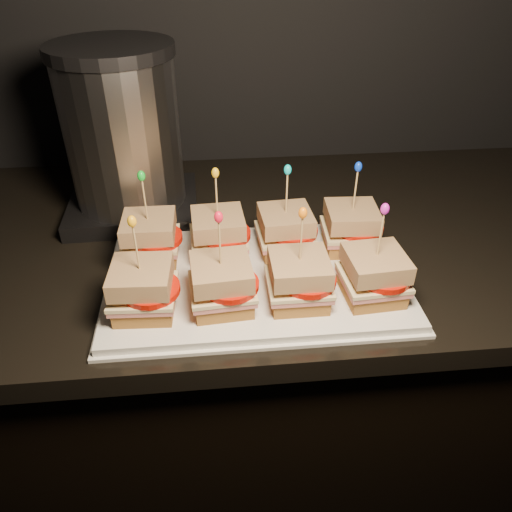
{
  "coord_description": "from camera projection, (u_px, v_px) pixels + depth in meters",
  "views": [
    {
      "loc": [
        0.12,
        0.87,
        1.42
      ],
      "look_at": [
        0.18,
        1.5,
        0.98
      ],
      "focal_mm": 35.0,
      "sensor_mm": 36.0,
      "label": 1
    }
  ],
  "objects": [
    {
      "name": "sandwich_3_ham",
      "position": [
        350.0,
        233.0,
        0.85
      ],
      "size": [
        0.1,
        0.09,
        0.01
      ],
      "primitive_type": "cube",
      "rotation": [
        0.0,
        0.0,
        -0.06
      ],
      "color": "#C35C5A",
      "rests_on": "sandwich_3_bread_bot"
    },
    {
      "name": "platter",
      "position": [
        256.0,
        279.0,
        0.8
      ],
      "size": [
        0.47,
        0.29,
        0.02
      ],
      "primitive_type": "cube",
      "color": "white",
      "rests_on": "granite_slab"
    },
    {
      "name": "sandwich_7_bread_top",
      "position": [
        376.0,
        263.0,
        0.72
      ],
      "size": [
        0.09,
        0.09,
        0.03
      ],
      "primitive_type": "cube",
      "rotation": [
        0.0,
        0.0,
        0.07
      ],
      "color": "#643312",
      "rests_on": "sandwich_7_tomato"
    },
    {
      "name": "sandwich_2_ham",
      "position": [
        285.0,
        237.0,
        0.84
      ],
      "size": [
        0.1,
        0.09,
        0.01
      ],
      "primitive_type": "cube",
      "rotation": [
        0.0,
        0.0,
        0.06
      ],
      "color": "#C35C5A",
      "rests_on": "sandwich_2_bread_bot"
    },
    {
      "name": "sandwich_3_tomato",
      "position": [
        359.0,
        227.0,
        0.84
      ],
      "size": [
        0.08,
        0.08,
        0.01
      ],
      "primitive_type": "cylinder",
      "color": "red",
      "rests_on": "sandwich_3_cheese"
    },
    {
      "name": "sandwich_6_bread_bot",
      "position": [
        298.0,
        294.0,
        0.74
      ],
      "size": [
        0.08,
        0.08,
        0.02
      ],
      "primitive_type": "cube",
      "rotation": [
        0.0,
        0.0,
        -0.0
      ],
      "color": "brown",
      "rests_on": "platter"
    },
    {
      "name": "sandwich_7_ham",
      "position": [
        373.0,
        281.0,
        0.74
      ],
      "size": [
        0.1,
        0.09,
        0.01
      ],
      "primitive_type": "cube",
      "rotation": [
        0.0,
        0.0,
        0.07
      ],
      "color": "#C35C5A",
      "rests_on": "sandwich_7_bread_bot"
    },
    {
      "name": "sandwich_0_cheese",
      "position": [
        151.0,
        240.0,
        0.82
      ],
      "size": [
        0.09,
        0.09,
        0.01
      ],
      "primitive_type": "cube",
      "rotation": [
        0.0,
        0.0,
        -0.02
      ],
      "color": "beige",
      "rests_on": "sandwich_0_ham"
    },
    {
      "name": "appliance",
      "position": [
        123.0,
        136.0,
        0.91
      ],
      "size": [
        0.25,
        0.21,
        0.32
      ],
      "primitive_type": null,
      "color": "silver",
      "rests_on": "granite_slab"
    },
    {
      "name": "sandwich_1_pick",
      "position": [
        217.0,
        199.0,
        0.79
      ],
      "size": [
        0.0,
        0.0,
        0.09
      ],
      "primitive_type": "cylinder",
      "color": "tan",
      "rests_on": "sandwich_1_bread_top"
    },
    {
      "name": "sandwich_0_bread_top",
      "position": [
        149.0,
        226.0,
        0.8
      ],
      "size": [
        0.08,
        0.08,
        0.03
      ],
      "primitive_type": "cube",
      "rotation": [
        0.0,
        0.0,
        -0.02
      ],
      "color": "#643312",
      "rests_on": "sandwich_0_tomato"
    },
    {
      "name": "sandwich_6_pick",
      "position": [
        301.0,
        241.0,
        0.69
      ],
      "size": [
        0.0,
        0.0,
        0.09
      ],
      "primitive_type": "cylinder",
      "color": "tan",
      "rests_on": "sandwich_6_bread_top"
    },
    {
      "name": "sandwich_0_frill",
      "position": [
        141.0,
        176.0,
        0.75
      ],
      "size": [
        0.01,
        0.01,
        0.02
      ],
      "primitive_type": "ellipsoid",
      "color": "green",
      "rests_on": "sandwich_0_pick"
    },
    {
      "name": "sandwich_2_pick",
      "position": [
        287.0,
        196.0,
        0.8
      ],
      "size": [
        0.0,
        0.0,
        0.09
      ],
      "primitive_type": "cylinder",
      "color": "tan",
      "rests_on": "sandwich_2_bread_top"
    },
    {
      "name": "sandwich_3_bread_bot",
      "position": [
        349.0,
        241.0,
        0.86
      ],
      "size": [
        0.09,
        0.09,
        0.02
      ],
      "primitive_type": "cube",
      "rotation": [
        0.0,
        0.0,
        -0.06
      ],
      "color": "brown",
      "rests_on": "platter"
    },
    {
      "name": "sandwich_1_bread_top",
      "position": [
        218.0,
        223.0,
        0.81
      ],
      "size": [
        0.09,
        0.09,
        0.03
      ],
      "primitive_type": "cube",
      "rotation": [
        0.0,
        0.0,
        0.06
      ],
      "color": "#643312",
      "rests_on": "sandwich_1_tomato"
    },
    {
      "name": "sandwich_0_ham",
      "position": [
        151.0,
        244.0,
        0.82
      ],
      "size": [
        0.09,
        0.09,
        0.01
      ],
      "primitive_type": "cube",
      "rotation": [
        0.0,
        0.0,
        -0.02
      ],
      "color": "#C35C5A",
      "rests_on": "sandwich_0_bread_bot"
    },
    {
      "name": "appliance_lid",
      "position": [
        110.0,
        49.0,
        0.82
      ],
      "size": [
        0.22,
        0.22,
        0.02
      ],
      "primitive_type": "cylinder",
      "color": "#262628",
      "rests_on": "appliance_body"
    },
    {
      "name": "sandwich_5_tomato",
      "position": [
        230.0,
        284.0,
        0.71
      ],
      "size": [
        0.08,
        0.08,
        0.01
      ],
      "primitive_type": "cylinder",
      "color": "red",
      "rests_on": "sandwich_5_cheese"
    },
    {
      "name": "sandwich_4_cheese",
      "position": [
        143.0,
        291.0,
        0.71
      ],
      "size": [
        0.1,
        0.09,
        0.01
      ],
      "primitive_type": "cube",
      "rotation": [
        0.0,
        0.0,
        -0.05
      ],
      "color": "beige",
      "rests_on": "sandwich_4_ham"
    },
    {
      "name": "sandwich_5_pick",
      "position": [
        220.0,
        246.0,
        0.68
      ],
      "size": [
        0.0,
        0.0,
        0.09
      ],
      "primitive_type": "cylinder",
      "color": "tan",
      "rests_on": "sandwich_5_bread_top"
    },
    {
      "name": "sandwich_6_frill",
      "position": [
        303.0,
        213.0,
        0.66
      ],
      "size": [
        0.01,
        0.01,
        0.02
      ],
      "primitive_type": "ellipsoid",
      "color": "orange",
      "rests_on": "sandwich_6_pick"
    },
    {
      "name": "sandwich_2_cheese",
      "position": [
        285.0,
        233.0,
        0.84
      ],
      "size": [
        0.1,
        0.09,
        0.01
      ],
      "primitive_type": "cube",
      "rotation": [
        0.0,
        0.0,
        0.06
      ],
      "color": "beige",
      "rests_on": "sandwich_2_ham"
    },
    {
      "name": "sandwich_6_cheese",
      "position": [
        299.0,
        282.0,
        0.73
      ],
      "size": [
        0.09,
        0.09,
        0.01
      ],
      "primitive_type": "cube",
      "rotation": [
        0.0,
        0.0,
        -0.0
      ],
      "color": "beige",
      "rests_on": "sandwich_6_ham"
    },
    {
      "name": "sandwich_0_bread_bot",
      "position": [
        152.0,
        251.0,
        0.83
      ],
      "size": [
        0.08,
        0.08,
        0.02
      ],
      "primitive_type": "cube",
      "rotation": [
        0.0,
        0.0,
        -0.02
      ],
      "color": "brown",
      "rests_on": "platter"
    },
    {
      "name": "sandwich_1_bread_bot",
      "position": [
        219.0,
        248.0,
        0.84
      ],
      "size": [
        0.09,
        0.09,
        0.02
      ],
      "primitive_type": "cube",
      "rotation": [
        0.0,
        0.0,
        0.06
      ],
      "color": "brown",
      "rests_on": "platter"
    },
    {
      "name": "sandwich_3_pick",
      "position": [
        355.0,
        192.0,
        0.8
      ],
      "size": [
        0.0,
        0.0,
        0.09
      ],
      "primitive_type": "cylinder",
      "color": "tan",
      "rests_on": "sandwich_3_bread_top"
    },
    {
      "name": "sandwich_1_frill",
      "position": [
        215.0,
        173.0,
        0.76
      ],
      "size": [
        0.01,
        0.01,
        0.02
      ],
      "primitive_type": "ellipsoid",
      "color": "yellow",
      "rests_on": "sandwich_1_pick"
    },
    {
      "name": "sandwich_3_bread_top",
      "position": [
        352.0,
        216.0,
        0.83
      ],
      "size": [
        0.09,
        0.09,
        0.03
      ],
      "primitive_type": "cube",
      "rotation": [
        0.0,
        0.0,
        -0.06
      ],
      "color": "#643312",
      "rests_on": "sandwich_3_tomato"
    },
    {
      "name": "sandwich_2_bread_bot",
      "position": [
        285.0,
        244.0,
        0.85
      ],
      "size": [
        0.09,
        0.09,
        0.02
      ],
      "primitive_type": "cube",
      "rotation": [
        0.0,
        0.0,
        0.06
      ],
      "color": "brown",
      "rests_on": "platter"
    },
    {
      "name": "platter_rim",
      "position": [
        256.0,
        282.0,
        0.8
      ],
      "size": [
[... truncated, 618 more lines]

